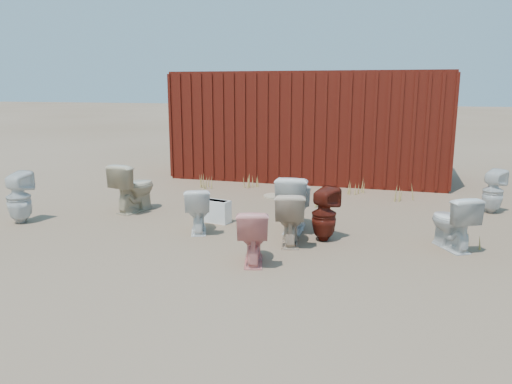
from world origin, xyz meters
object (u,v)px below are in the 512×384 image
(shipping_container, at_px, (311,125))
(toilet_front_e, at_px, (452,222))
(toilet_back_beige_right, at_px, (290,218))
(toilet_back_yellowlid, at_px, (292,204))
(toilet_front_maroon, at_px, (324,214))
(toilet_back_e, at_px, (493,191))
(toilet_front_pink, at_px, (253,236))
(toilet_front_a, at_px, (198,210))
(toilet_front_c, at_px, (294,202))
(toilet_back_beige_left, at_px, (134,187))
(toilet_back_a, at_px, (19,198))
(loose_tank, at_px, (215,211))

(shipping_container, xyz_separation_m, toilet_front_e, (2.72, -4.82, -0.84))
(toilet_back_beige_right, bearing_deg, toilet_back_yellowlid, -91.18)
(toilet_front_maroon, relative_size, toilet_back_e, 1.01)
(shipping_container, distance_m, toilet_front_pink, 6.13)
(toilet_front_e, bearing_deg, toilet_front_a, -26.25)
(toilet_front_a, height_order, toilet_front_maroon, toilet_front_maroon)
(toilet_front_c, distance_m, toilet_back_e, 3.54)
(toilet_front_c, height_order, toilet_back_e, toilet_front_c)
(toilet_back_beige_left, relative_size, toilet_back_e, 1.12)
(toilet_front_a, height_order, toilet_back_a, toilet_back_a)
(toilet_front_a, distance_m, toilet_front_pink, 1.53)
(toilet_front_a, relative_size, toilet_back_beige_right, 0.92)
(toilet_back_a, bearing_deg, toilet_front_pink, 173.52)
(toilet_back_beige_left, bearing_deg, toilet_front_pink, 157.22)
(toilet_back_beige_right, relative_size, toilet_back_yellowlid, 1.05)
(toilet_back_a, bearing_deg, toilet_front_c, -165.25)
(toilet_front_a, height_order, toilet_front_c, toilet_front_c)
(toilet_front_maroon, height_order, toilet_back_beige_right, toilet_front_maroon)
(toilet_front_a, distance_m, toilet_back_yellowlid, 1.42)
(toilet_back_beige_left, relative_size, toilet_back_yellowlid, 1.21)
(toilet_front_pink, bearing_deg, toilet_front_c, -112.01)
(toilet_front_c, relative_size, loose_tank, 1.65)
(toilet_back_e, distance_m, loose_tank, 4.64)
(toilet_front_maroon, distance_m, toilet_back_a, 4.69)
(toilet_front_c, height_order, loose_tank, toilet_front_c)
(toilet_back_a, bearing_deg, toilet_front_maroon, -171.58)
(toilet_back_a, xyz_separation_m, toilet_back_e, (7.15, 2.73, -0.03))
(toilet_front_pink, height_order, toilet_back_e, toilet_back_e)
(shipping_container, distance_m, toilet_back_beige_left, 4.83)
(shipping_container, height_order, toilet_front_pink, shipping_container)
(toilet_back_beige_left, xyz_separation_m, loose_tank, (1.56, -0.28, -0.24))
(toilet_front_pink, bearing_deg, toilet_back_a, -25.22)
(toilet_front_a, bearing_deg, toilet_front_pink, 116.42)
(shipping_container, xyz_separation_m, loose_tank, (-0.71, -4.46, -1.02))
(toilet_back_a, xyz_separation_m, toilet_back_beige_left, (1.33, 1.17, 0.01))
(toilet_back_a, distance_m, toilet_back_yellowlid, 4.22)
(shipping_container, distance_m, loose_tank, 4.63)
(toilet_front_pink, xyz_separation_m, toilet_back_beige_left, (-2.66, 1.87, 0.08))
(toilet_back_a, bearing_deg, toilet_front_e, -171.70)
(shipping_container, bearing_deg, toilet_back_e, -36.53)
(toilet_front_maroon, relative_size, toilet_back_beige_left, 0.90)
(toilet_front_a, distance_m, toilet_back_beige_right, 1.42)
(shipping_container, height_order, toilet_back_beige_right, shipping_container)
(toilet_front_a, bearing_deg, toilet_back_beige_right, 151.09)
(toilet_back_a, distance_m, toilet_back_beige_right, 4.25)
(toilet_back_beige_right, bearing_deg, toilet_front_e, 179.26)
(toilet_front_a, relative_size, loose_tank, 1.32)
(shipping_container, height_order, toilet_front_a, shipping_container)
(shipping_container, height_order, loose_tank, shipping_container)
(toilet_back_a, xyz_separation_m, loose_tank, (2.89, 0.89, -0.23))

